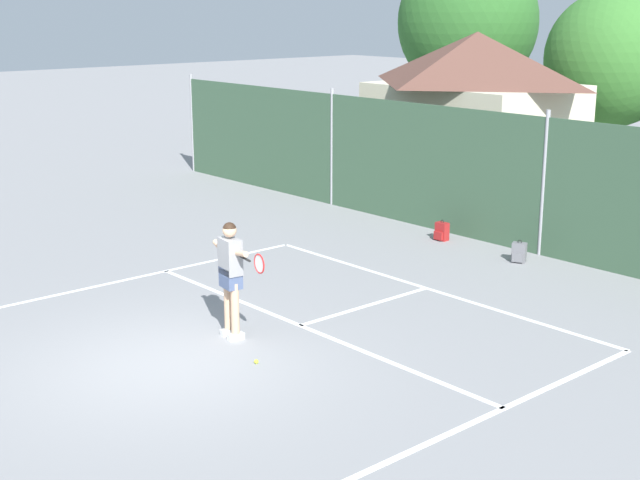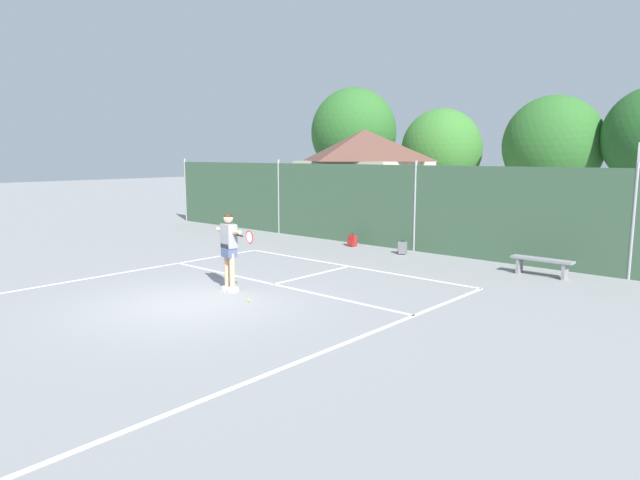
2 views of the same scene
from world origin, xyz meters
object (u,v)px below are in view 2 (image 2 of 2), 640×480
object	(u,v)px
tennis_player	(229,245)
backpack_grey	(402,248)
backpack_red	(352,241)
tennis_ball	(249,300)
courtside_bench	(542,263)

from	to	relation	value
tennis_player	backpack_grey	bearing A→B (deg)	87.13
backpack_red	backpack_grey	distance (m)	2.20
tennis_player	tennis_ball	distance (m)	1.58
tennis_ball	courtside_bench	world-z (taller)	courtside_bench
tennis_player	courtside_bench	size ratio (longest dim) A/B	1.16
tennis_ball	backpack_grey	bearing A→B (deg)	95.88
backpack_red	tennis_player	bearing A→B (deg)	-75.20
backpack_red	backpack_grey	xyz separation A→B (m)	(2.20, -0.15, 0.00)
tennis_player	backpack_grey	xyz separation A→B (m)	(0.34, 6.87, -0.92)
tennis_ball	tennis_player	bearing A→B (deg)	161.37
backpack_red	courtside_bench	size ratio (longest dim) A/B	0.29
tennis_ball	courtside_bench	distance (m)	7.92
tennis_ball	backpack_grey	size ratio (longest dim) A/B	0.14
backpack_grey	courtside_bench	size ratio (longest dim) A/B	0.29
tennis_ball	backpack_grey	distance (m)	7.27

